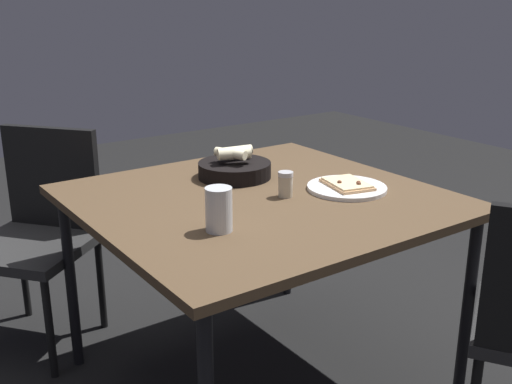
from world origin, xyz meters
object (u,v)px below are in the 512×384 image
(pizza_plate, at_px, (347,187))
(beer_glass, at_px, (219,211))
(chair_near, at_px, (39,223))
(bread_basket, at_px, (235,168))
(dining_table, at_px, (260,210))
(pepper_shaker, at_px, (286,186))

(pizza_plate, xyz_separation_m, beer_glass, (-0.57, -0.07, 0.05))
(beer_glass, height_order, chair_near, chair_near)
(pizza_plate, relative_size, bread_basket, 1.03)
(dining_table, height_order, pepper_shaker, pepper_shaker)
(bread_basket, height_order, pepper_shaker, bread_basket)
(pizza_plate, height_order, chair_near, chair_near)
(pizza_plate, xyz_separation_m, pepper_shaker, (-0.22, 0.06, 0.03))
(pizza_plate, distance_m, chair_near, 1.24)
(dining_table, xyz_separation_m, pepper_shaker, (0.07, -0.05, 0.09))
(dining_table, height_order, bread_basket, bread_basket)
(bread_basket, xyz_separation_m, pepper_shaker, (0.01, -0.29, 0.00))
(dining_table, bearing_deg, bread_basket, 77.44)
(bread_basket, xyz_separation_m, chair_near, (-0.59, 0.55, -0.26))
(pepper_shaker, xyz_separation_m, chair_near, (-0.60, 0.84, -0.26))
(bread_basket, height_order, beer_glass, beer_glass)
(pepper_shaker, relative_size, chair_near, 0.10)
(bread_basket, relative_size, beer_glass, 2.09)
(chair_near, bearing_deg, dining_table, -55.76)
(pepper_shaker, distance_m, chair_near, 1.06)
(dining_table, relative_size, pizza_plate, 4.15)
(dining_table, xyz_separation_m, pizza_plate, (0.29, -0.12, 0.06))
(bread_basket, bearing_deg, pepper_shaker, -87.32)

